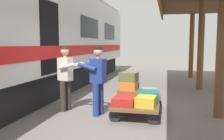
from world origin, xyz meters
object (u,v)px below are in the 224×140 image
(luggage_cart, at_px, (138,103))
(suitcase_olive_duffel, at_px, (129,77))
(suitcase_brown_leather, at_px, (128,95))
(suitcase_red_plastic, at_px, (125,101))
(suitcase_tan_vintage, at_px, (149,93))
(suitcase_navy_fabric, at_px, (132,86))
(suitcase_yellow_case, at_px, (146,101))
(suitcase_teal_softside, at_px, (148,96))
(train_car, at_px, (2,34))
(suitcase_gray_aluminum, at_px, (133,80))
(porter_in_overalls, at_px, (97,79))
(suitcase_orange_carryall, at_px, (129,86))
(suitcase_maroon_trunk, at_px, (131,93))
(porter_by_door, at_px, (66,76))

(luggage_cart, distance_m, suitcase_olive_duffel, 0.69)
(suitcase_brown_leather, xyz_separation_m, suitcase_red_plastic, (0.00, 0.49, -0.04))
(suitcase_tan_vintage, relative_size, suitcase_navy_fabric, 1.00)
(suitcase_red_plastic, relative_size, suitcase_yellow_case, 1.16)
(suitcase_teal_softside, bearing_deg, train_car, -2.56)
(suitcase_yellow_case, relative_size, suitcase_navy_fabric, 0.90)
(train_car, distance_m, suitcase_red_plastic, 4.10)
(suitcase_gray_aluminum, height_order, porter_in_overalls, porter_in_overalls)
(suitcase_orange_carryall, height_order, suitcase_navy_fabric, suitcase_orange_carryall)
(suitcase_gray_aluminum, bearing_deg, suitcase_brown_leather, 84.98)
(train_car, xyz_separation_m, luggage_cart, (-3.96, 0.19, -1.76))
(suitcase_teal_softside, distance_m, suitcase_navy_fabric, 0.73)
(luggage_cart, xyz_separation_m, suitcase_tan_vintage, (-0.25, -0.49, 0.16))
(suitcase_olive_duffel, bearing_deg, suitcase_navy_fabric, -91.56)
(porter_in_overalls, bearing_deg, suitcase_navy_fabric, -132.81)
(suitcase_orange_carryall, bearing_deg, suitcase_maroon_trunk, -87.43)
(suitcase_navy_fabric, height_order, suitcase_gray_aluminum, suitcase_gray_aluminum)
(suitcase_red_plastic, bearing_deg, suitcase_gray_aluminum, -92.55)
(suitcase_navy_fabric, xyz_separation_m, suitcase_gray_aluminum, (-0.02, 0.02, 0.17))
(suitcase_maroon_trunk, bearing_deg, suitcase_red_plastic, 90.00)
(suitcase_brown_leather, height_order, suitcase_navy_fabric, suitcase_navy_fabric)
(train_car, relative_size, suitcase_olive_duffel, 48.76)
(suitcase_maroon_trunk, relative_size, porter_in_overalls, 0.27)
(suitcase_tan_vintage, distance_m, suitcase_olive_duffel, 0.83)
(suitcase_olive_duffel, bearing_deg, suitcase_teal_softside, 175.01)
(suitcase_yellow_case, height_order, suitcase_gray_aluminum, suitcase_gray_aluminum)
(luggage_cart, height_order, suitcase_red_plastic, suitcase_red_plastic)
(train_car, bearing_deg, suitcase_orange_carryall, 177.48)
(suitcase_olive_duffel, distance_m, porter_by_door, 1.67)
(suitcase_teal_softside, height_order, suitcase_navy_fabric, suitcase_navy_fabric)
(suitcase_teal_softside, relative_size, suitcase_yellow_case, 1.08)
(train_car, bearing_deg, suitcase_navy_fabric, -174.74)
(suitcase_teal_softside, bearing_deg, suitcase_tan_vintage, -90.00)
(train_car, bearing_deg, suitcase_gray_aluminum, -175.09)
(suitcase_brown_leather, height_order, porter_in_overalls, porter_in_overalls)
(suitcase_red_plastic, height_order, suitcase_teal_softside, suitcase_teal_softside)
(suitcase_maroon_trunk, bearing_deg, porter_in_overalls, 46.67)
(luggage_cart, bearing_deg, suitcase_tan_vintage, -116.72)
(suitcase_olive_duffel, distance_m, suitcase_gray_aluminum, 0.49)
(luggage_cart, distance_m, suitcase_brown_leather, 0.31)
(train_car, height_order, suitcase_red_plastic, train_car)
(suitcase_teal_softside, height_order, porter_by_door, porter_by_door)
(suitcase_red_plastic, height_order, suitcase_tan_vintage, suitcase_tan_vintage)
(luggage_cart, relative_size, porter_in_overalls, 1.06)
(luggage_cart, height_order, porter_by_door, porter_by_door)
(luggage_cart, xyz_separation_m, porter_in_overalls, (0.98, 0.28, 0.63))
(suitcase_red_plastic, distance_m, suitcase_gray_aluminum, 1.07)
(suitcase_navy_fabric, bearing_deg, suitcase_orange_carryall, 90.08)
(suitcase_maroon_trunk, xyz_separation_m, porter_by_door, (1.65, 0.57, 0.48))
(porter_in_overalls, bearing_deg, suitcase_orange_carryall, -158.19)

